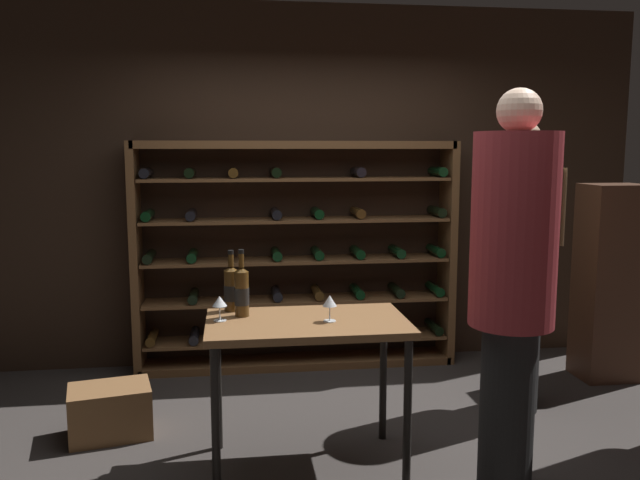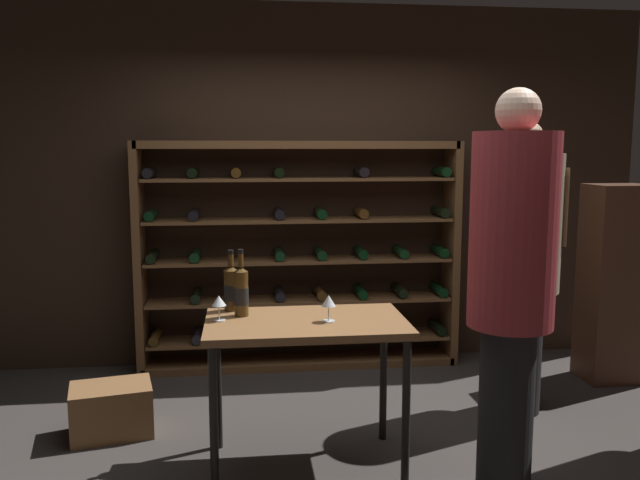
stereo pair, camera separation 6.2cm
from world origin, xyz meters
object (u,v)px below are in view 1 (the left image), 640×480
(wine_glass_stemmed_right, at_px, (220,302))
(wine_crate, at_px, (110,411))
(wine_rack, at_px, (297,258))
(wine_bottle_red_label, at_px, (231,288))
(tasting_table, at_px, (307,337))
(wine_bottle_amber_reserve, at_px, (242,292))
(display_cabinet, at_px, (610,282))
(person_bystander_red_print, at_px, (519,255))
(person_guest_plum_blouse, at_px, (512,275))
(wine_glass_stemmed_left, at_px, (330,302))

(wine_glass_stemmed_right, bearing_deg, wine_crate, 144.29)
(wine_rack, bearing_deg, wine_crate, -137.93)
(wine_bottle_red_label, distance_m, wine_glass_stemmed_right, 0.23)
(tasting_table, xyz_separation_m, wine_bottle_amber_reserve, (-0.35, 0.13, 0.23))
(display_cabinet, height_order, wine_glass_stemmed_right, display_cabinet)
(tasting_table, relative_size, person_bystander_red_print, 0.56)
(wine_rack, bearing_deg, wine_glass_stemmed_right, -109.49)
(person_bystander_red_print, xyz_separation_m, wine_glass_stemmed_right, (-1.94, -0.56, -0.12))
(wine_crate, height_order, wine_bottle_amber_reserve, wine_bottle_amber_reserve)
(wine_rack, bearing_deg, person_bystander_red_print, -38.35)
(wine_rack, distance_m, wine_bottle_red_label, 1.51)
(wine_bottle_red_label, height_order, wine_bottle_amber_reserve, wine_bottle_amber_reserve)
(tasting_table, height_order, person_bystander_red_print, person_bystander_red_print)
(wine_rack, height_order, wine_bottle_amber_reserve, wine_rack)
(wine_bottle_red_label, bearing_deg, wine_glass_stemmed_right, -106.22)
(tasting_table, distance_m, wine_crate, 1.40)
(person_guest_plum_blouse, xyz_separation_m, display_cabinet, (1.47, 1.50, -0.39))
(wine_glass_stemmed_right, bearing_deg, person_guest_plum_blouse, -17.20)
(wine_rack, relative_size, wine_glass_stemmed_left, 17.71)
(person_bystander_red_print, height_order, wine_bottle_red_label, person_bystander_red_print)
(wine_rack, height_order, person_bystander_red_print, person_bystander_red_print)
(wine_rack, distance_m, wine_glass_stemmed_left, 1.73)
(wine_rack, xyz_separation_m, wine_glass_stemmed_left, (0.00, -1.73, 0.05))
(tasting_table, relative_size, display_cabinet, 0.73)
(display_cabinet, height_order, wine_bottle_amber_reserve, display_cabinet)
(person_guest_plum_blouse, height_order, wine_glass_stemmed_left, person_guest_plum_blouse)
(display_cabinet, bearing_deg, wine_glass_stemmed_left, -153.75)
(tasting_table, distance_m, wine_glass_stemmed_left, 0.24)
(person_guest_plum_blouse, bearing_deg, wine_bottle_red_label, 173.52)
(wine_crate, distance_m, wine_glass_stemmed_left, 1.60)
(display_cabinet, height_order, wine_glass_stemmed_left, display_cabinet)
(person_bystander_red_print, height_order, display_cabinet, person_bystander_red_print)
(display_cabinet, distance_m, wine_bottle_amber_reserve, 2.96)
(person_guest_plum_blouse, xyz_separation_m, wine_crate, (-2.13, 0.94, -0.98))
(tasting_table, height_order, wine_glass_stemmed_right, wine_glass_stemmed_right)
(person_guest_plum_blouse, relative_size, wine_bottle_amber_reserve, 5.46)
(person_guest_plum_blouse, distance_m, wine_crate, 2.52)
(wine_rack, bearing_deg, wine_bottle_red_label, -109.98)
(display_cabinet, bearing_deg, person_guest_plum_blouse, -134.29)
(tasting_table, distance_m, wine_bottle_amber_reserve, 0.44)
(display_cabinet, bearing_deg, wine_rack, 165.96)
(wine_bottle_red_label, relative_size, wine_glass_stemmed_left, 2.43)
(wine_rack, height_order, display_cabinet, wine_rack)
(tasting_table, distance_m, person_guest_plum_blouse, 1.13)
(wine_rack, relative_size, wine_crate, 5.30)
(person_bystander_red_print, bearing_deg, wine_glass_stemmed_right, -99.74)
(wine_rack, distance_m, person_guest_plum_blouse, 2.27)
(display_cabinet, xyz_separation_m, wine_bottle_red_label, (-2.84, -0.84, 0.22))
(person_guest_plum_blouse, bearing_deg, display_cabinet, 64.94)
(tasting_table, xyz_separation_m, display_cabinet, (2.44, 1.10, 0.01))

